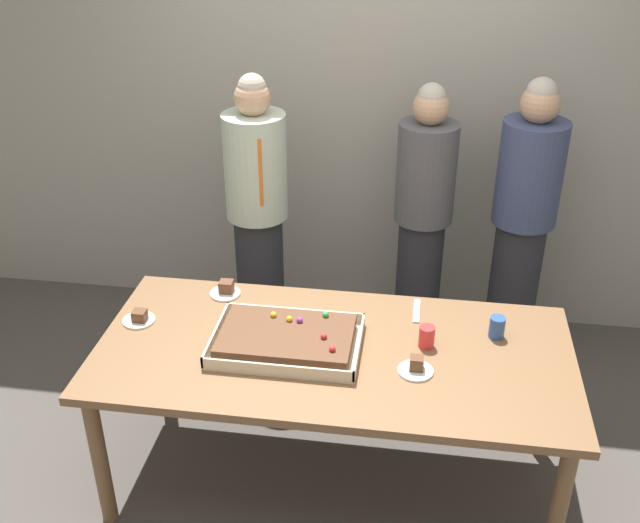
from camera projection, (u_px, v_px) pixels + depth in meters
ground_plane at (332, 474)px, 3.60m from camera, size 12.00×12.00×0.00m
interior_back_panel at (371, 80)px, 4.26m from camera, size 8.00×0.12×3.00m
party_table at (333, 363)px, 3.28m from camera, size 2.09×0.98×0.75m
sheet_cake at (287, 339)px, 3.24m from camera, size 0.65×0.44×0.10m
plated_slice_near_left at (226, 290)px, 3.63m from camera, size 0.15×0.15×0.07m
plated_slice_near_right at (139, 318)px, 3.42m from camera, size 0.15×0.15×0.06m
plated_slice_far_left at (416, 367)px, 3.09m from camera, size 0.15×0.15×0.07m
drink_cup_nearest at (497, 327)px, 3.30m from camera, size 0.07×0.07×0.10m
drink_cup_middle at (427, 337)px, 3.24m from camera, size 0.07×0.07×0.10m
cake_server_utensil at (417, 311)px, 3.50m from camera, size 0.03×0.20×0.01m
person_serving_front at (258, 218)px, 4.12m from camera, size 0.34×0.34×1.68m
person_green_shirt_behind at (423, 221)px, 4.14m from camera, size 0.32×0.32×1.62m
person_striped_tie_right at (522, 224)px, 4.04m from camera, size 0.34×0.34×1.68m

